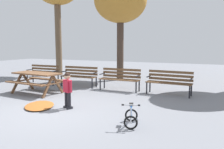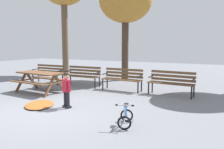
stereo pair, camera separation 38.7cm
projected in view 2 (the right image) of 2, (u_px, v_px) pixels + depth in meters
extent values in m
plane|color=slate|center=(47.00, 110.00, 6.21)|extent=(36.00, 36.00, 0.00)
cube|color=brown|center=(40.00, 73.00, 8.49)|extent=(1.85, 0.90, 0.05)
cube|color=brown|center=(28.00, 83.00, 8.06)|extent=(1.81, 0.38, 0.04)
cube|color=brown|center=(51.00, 79.00, 8.99)|extent=(1.81, 0.38, 0.04)
cube|color=brown|center=(21.00, 82.00, 8.74)|extent=(0.10, 0.57, 0.76)
cube|color=brown|center=(32.00, 80.00, 9.16)|extent=(0.10, 0.57, 0.76)
cube|color=brown|center=(27.00, 80.00, 8.94)|extent=(0.17, 1.10, 0.04)
cube|color=brown|center=(50.00, 86.00, 7.92)|extent=(0.10, 0.57, 0.76)
cube|color=brown|center=(60.00, 84.00, 8.34)|extent=(0.10, 0.57, 0.76)
cube|color=brown|center=(55.00, 83.00, 8.12)|extent=(0.17, 1.10, 0.04)
cube|color=brown|center=(50.00, 73.00, 10.71)|extent=(1.60, 0.09, 0.03)
cube|color=brown|center=(48.00, 74.00, 10.61)|extent=(1.60, 0.09, 0.03)
cube|color=brown|center=(46.00, 74.00, 10.51)|extent=(1.60, 0.09, 0.03)
cube|color=brown|center=(44.00, 74.00, 10.40)|extent=(1.60, 0.09, 0.03)
cube|color=brown|center=(50.00, 71.00, 10.74)|extent=(1.60, 0.07, 0.09)
cube|color=brown|center=(50.00, 68.00, 10.72)|extent=(1.60, 0.07, 0.09)
cube|color=brown|center=(50.00, 66.00, 10.70)|extent=(1.60, 0.07, 0.09)
cylinder|color=black|center=(57.00, 80.00, 10.09)|extent=(0.05, 0.05, 0.44)
cylinder|color=black|center=(63.00, 79.00, 10.41)|extent=(0.05, 0.05, 0.44)
cube|color=black|center=(60.00, 71.00, 10.20)|extent=(0.05, 0.40, 0.03)
cylinder|color=black|center=(33.00, 78.00, 10.80)|extent=(0.05, 0.05, 0.44)
cylinder|color=black|center=(39.00, 77.00, 11.11)|extent=(0.05, 0.05, 0.44)
cube|color=black|center=(35.00, 69.00, 10.91)|extent=(0.05, 0.40, 0.03)
cube|color=brown|center=(84.00, 76.00, 9.91)|extent=(1.60, 0.10, 0.03)
cube|color=brown|center=(83.00, 76.00, 9.80)|extent=(1.60, 0.10, 0.03)
cube|color=brown|center=(81.00, 76.00, 9.70)|extent=(1.60, 0.10, 0.03)
cube|color=brown|center=(79.00, 77.00, 9.59)|extent=(1.60, 0.10, 0.03)
cube|color=brown|center=(85.00, 73.00, 9.93)|extent=(1.60, 0.07, 0.09)
cube|color=brown|center=(85.00, 70.00, 9.92)|extent=(1.60, 0.07, 0.09)
cube|color=brown|center=(84.00, 67.00, 9.90)|extent=(1.60, 0.07, 0.09)
cylinder|color=black|center=(95.00, 83.00, 9.30)|extent=(0.05, 0.05, 0.44)
cylinder|color=black|center=(99.00, 82.00, 9.62)|extent=(0.05, 0.05, 0.44)
cube|color=black|center=(97.00, 73.00, 9.41)|extent=(0.05, 0.40, 0.03)
cylinder|color=black|center=(65.00, 81.00, 9.97)|extent=(0.05, 0.05, 0.44)
cylinder|color=black|center=(71.00, 80.00, 10.29)|extent=(0.05, 0.05, 0.44)
cube|color=black|center=(68.00, 71.00, 10.08)|extent=(0.05, 0.40, 0.03)
cube|color=brown|center=(123.00, 79.00, 8.99)|extent=(1.60, 0.09, 0.03)
cube|color=brown|center=(122.00, 79.00, 8.89)|extent=(1.60, 0.09, 0.03)
cube|color=brown|center=(121.00, 80.00, 8.78)|extent=(1.60, 0.09, 0.03)
cube|color=brown|center=(119.00, 80.00, 8.68)|extent=(1.60, 0.09, 0.03)
cube|color=brown|center=(124.00, 76.00, 9.02)|extent=(1.60, 0.06, 0.09)
cube|color=brown|center=(124.00, 73.00, 9.00)|extent=(1.60, 0.06, 0.09)
cube|color=brown|center=(124.00, 70.00, 8.98)|extent=(1.60, 0.06, 0.09)
cylinder|color=black|center=(138.00, 87.00, 8.37)|extent=(0.05, 0.05, 0.44)
cylinder|color=black|center=(141.00, 86.00, 8.69)|extent=(0.05, 0.05, 0.44)
cube|color=black|center=(140.00, 76.00, 8.48)|extent=(0.04, 0.40, 0.03)
cylinder|color=black|center=(103.00, 84.00, 9.08)|extent=(0.05, 0.05, 0.44)
cylinder|color=black|center=(107.00, 83.00, 9.39)|extent=(0.05, 0.05, 0.44)
cube|color=black|center=(105.00, 74.00, 9.18)|extent=(0.04, 0.40, 0.03)
cube|color=brown|center=(172.00, 83.00, 8.10)|extent=(1.60, 0.17, 0.03)
cube|color=brown|center=(171.00, 83.00, 8.00)|extent=(1.60, 0.17, 0.03)
cube|color=brown|center=(170.00, 84.00, 7.90)|extent=(1.60, 0.17, 0.03)
cube|color=brown|center=(169.00, 84.00, 7.80)|extent=(1.60, 0.17, 0.03)
cube|color=brown|center=(173.00, 80.00, 8.12)|extent=(1.60, 0.15, 0.09)
cube|color=brown|center=(173.00, 76.00, 8.11)|extent=(1.60, 0.15, 0.09)
cube|color=brown|center=(173.00, 72.00, 8.09)|extent=(1.60, 0.15, 0.09)
cylinder|color=black|center=(192.00, 93.00, 7.45)|extent=(0.05, 0.05, 0.44)
cylinder|color=black|center=(194.00, 91.00, 7.76)|extent=(0.05, 0.05, 0.44)
cube|color=black|center=(193.00, 80.00, 7.56)|extent=(0.07, 0.40, 0.03)
cylinder|color=black|center=(149.00, 88.00, 8.23)|extent=(0.05, 0.05, 0.44)
cylinder|color=black|center=(152.00, 87.00, 8.53)|extent=(0.05, 0.05, 0.44)
cube|color=black|center=(151.00, 77.00, 8.33)|extent=(0.07, 0.40, 0.03)
cylinder|color=black|center=(68.00, 100.00, 6.39)|extent=(0.09, 0.09, 0.47)
cube|color=black|center=(68.00, 107.00, 6.42)|extent=(0.15, 0.18, 0.06)
cylinder|color=black|center=(65.00, 99.00, 6.52)|extent=(0.09, 0.09, 0.47)
cube|color=black|center=(66.00, 106.00, 6.54)|extent=(0.15, 0.18, 0.06)
cube|color=#B71E33|center=(66.00, 86.00, 6.40)|extent=(0.28, 0.23, 0.34)
sphere|color=tan|center=(66.00, 76.00, 6.37)|extent=(0.17, 0.17, 0.17)
sphere|color=black|center=(66.00, 75.00, 6.36)|extent=(0.16, 0.16, 0.16)
cylinder|color=#B71E33|center=(69.00, 86.00, 6.28)|extent=(0.07, 0.07, 0.32)
cylinder|color=#B71E33|center=(64.00, 85.00, 6.52)|extent=(0.07, 0.07, 0.32)
torus|color=black|center=(124.00, 123.00, 4.77)|extent=(0.30, 0.13, 0.30)
cylinder|color=silver|center=(124.00, 123.00, 4.77)|extent=(0.06, 0.05, 0.04)
torus|color=black|center=(127.00, 115.00, 5.28)|extent=(0.30, 0.13, 0.30)
cylinder|color=silver|center=(127.00, 115.00, 5.28)|extent=(0.06, 0.05, 0.04)
torus|color=white|center=(131.00, 120.00, 5.28)|extent=(0.11, 0.06, 0.11)
torus|color=white|center=(122.00, 119.00, 5.31)|extent=(0.11, 0.06, 0.11)
cylinder|color=blue|center=(125.00, 113.00, 4.93)|extent=(0.13, 0.30, 0.32)
cylinder|color=blue|center=(126.00, 111.00, 5.09)|extent=(0.06, 0.08, 0.27)
cylinder|color=blue|center=(126.00, 116.00, 5.18)|extent=(0.09, 0.20, 0.05)
cylinder|color=silver|center=(124.00, 115.00, 4.77)|extent=(0.05, 0.08, 0.32)
cylinder|color=blue|center=(125.00, 108.00, 4.93)|extent=(0.13, 0.32, 0.05)
cube|color=black|center=(126.00, 105.00, 5.09)|extent=(0.14, 0.19, 0.04)
cylinder|color=silver|center=(125.00, 105.00, 4.76)|extent=(0.33, 0.13, 0.02)
cylinder|color=black|center=(133.00, 106.00, 4.74)|extent=(0.06, 0.05, 0.04)
cylinder|color=black|center=(117.00, 105.00, 4.79)|extent=(0.06, 0.05, 0.04)
ellipsoid|color=#9E5623|center=(40.00, 104.00, 6.70)|extent=(1.32, 1.40, 0.07)
cylinder|color=brown|center=(65.00, 39.00, 13.56)|extent=(0.37, 0.37, 4.26)
cylinder|color=#423328|center=(125.00, 50.00, 11.51)|extent=(0.34, 0.34, 3.05)
ellipsoid|color=#B27A2D|center=(125.00, 0.00, 11.19)|extent=(2.60, 2.60, 2.20)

